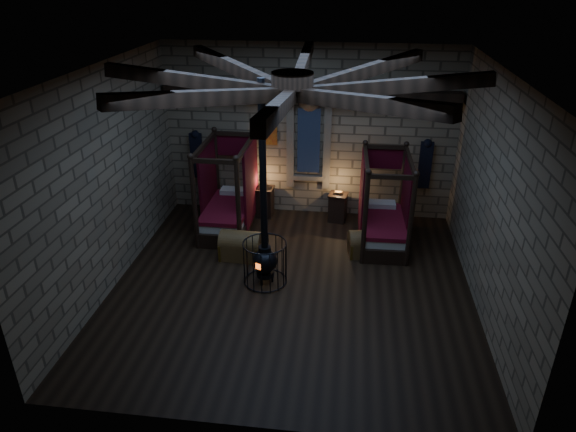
# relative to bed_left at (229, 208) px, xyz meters

# --- Properties ---
(room) EXTENTS (7.02, 7.02, 4.29)m
(room) POSITION_rel_bed_left_xyz_m (1.79, -2.24, 3.22)
(room) COLOR black
(room) RESTS_ON ground
(bed_left) EXTENTS (1.09, 2.05, 2.14)m
(bed_left) POSITION_rel_bed_left_xyz_m (0.00, 0.00, 0.00)
(bed_left) COLOR black
(bed_left) RESTS_ON ground
(bed_right) EXTENTS (1.08, 1.98, 2.04)m
(bed_right) POSITION_rel_bed_left_xyz_m (3.62, -0.24, -0.02)
(bed_right) COLOR black
(bed_right) RESTS_ON ground
(trunk_left) EXTENTS (0.90, 0.60, 0.64)m
(trunk_left) POSITION_rel_bed_left_xyz_m (0.57, -1.35, -0.24)
(trunk_left) COLOR brown
(trunk_left) RESTS_ON ground
(trunk_right) EXTENTS (0.87, 0.63, 0.59)m
(trunk_right) POSITION_rel_bed_left_xyz_m (3.28, -0.88, -0.27)
(trunk_right) COLOR brown
(trunk_right) RESTS_ON ground
(nightstand_left) EXTENTS (0.50, 0.48, 0.93)m
(nightstand_left) POSITION_rel_bed_left_xyz_m (0.72, 0.78, -0.14)
(nightstand_left) COLOR black
(nightstand_left) RESTS_ON ground
(nightstand_right) EXTENTS (0.51, 0.50, 0.78)m
(nightstand_right) POSITION_rel_bed_left_xyz_m (2.58, 0.72, -0.16)
(nightstand_right) COLOR black
(nightstand_right) RESTS_ON ground
(stove) EXTENTS (0.87, 0.87, 4.05)m
(stove) POSITION_rel_bed_left_xyz_m (1.25, -2.23, 0.04)
(stove) COLOR black
(stove) RESTS_ON ground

